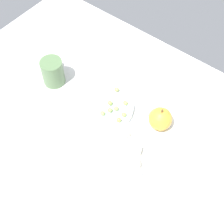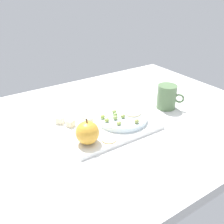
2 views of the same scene
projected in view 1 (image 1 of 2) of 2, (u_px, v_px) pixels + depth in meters
table at (114, 135)px, 108.92cm from camera, size 133.96×90.68×3.78cm
platter at (119, 122)px, 108.81cm from camera, size 34.03×24.54×1.47cm
serving_dish at (106, 108)px, 109.89cm from camera, size 18.47×18.47×1.94cm
apple_whole at (160, 119)px, 103.99cm from camera, size 7.62×7.62×7.62cm
apple_stem at (162, 111)px, 100.35cm from camera, size 0.50×0.50×1.20cm
cheese_cube_0 at (124, 135)px, 103.60cm from camera, size 2.88×2.88×2.49cm
cheese_cube_1 at (137, 150)px, 100.51cm from camera, size 3.28×3.28×2.49cm
cheese_cube_2 at (135, 164)px, 97.96cm from camera, size 3.52×3.52×2.49cm
cracker_0 at (110, 144)px, 103.00cm from camera, size 4.88×4.88×0.40cm
cracker_1 at (147, 110)px, 110.32cm from camera, size 4.88×4.88×0.40cm
cracker_2 at (141, 136)px, 104.58cm from camera, size 4.88×4.88×0.40cm
grape_0 at (110, 110)px, 107.25cm from camera, size 1.69×1.52×1.52cm
grape_1 at (117, 90)px, 112.05cm from camera, size 1.69×1.52×1.58cm
grape_2 at (110, 103)px, 108.91cm from camera, size 1.69×1.52×1.48cm
grape_3 at (102, 113)px, 106.61cm from camera, size 1.69×1.52×1.40cm
grape_4 at (125, 103)px, 108.99cm from camera, size 1.69×1.52×1.35cm
grape_5 at (116, 109)px, 107.62cm from camera, size 1.69×1.52×1.53cm
grape_6 at (125, 115)px, 106.18cm from camera, size 1.69×1.52×1.46cm
grape_7 at (118, 120)px, 105.12cm from camera, size 1.69×1.52×1.59cm
apple_slice_0 at (97, 98)px, 110.76cm from camera, size 5.93×5.93×0.60cm
cup at (53, 72)px, 115.56cm from camera, size 8.49×9.91×10.00cm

